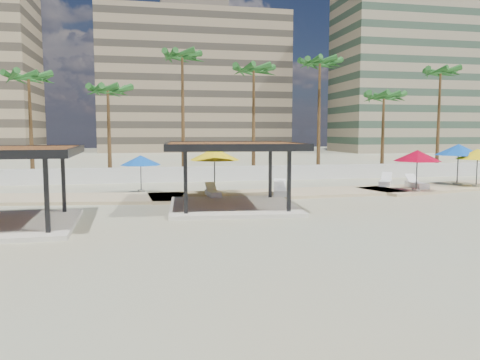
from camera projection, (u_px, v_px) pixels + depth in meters
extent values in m
plane|color=tan|center=(280.00, 216.00, 22.05)|extent=(200.00, 200.00, 0.00)
cube|color=#C6B284|center=(43.00, 199.00, 26.98)|extent=(16.40, 6.19, 0.24)
cube|color=#C6B284|center=(279.00, 194.00, 29.26)|extent=(16.24, 5.11, 0.24)
cube|color=#C6B284|center=(461.00, 186.00, 33.49)|extent=(16.49, 7.75, 0.24)
cube|color=silver|center=(224.00, 174.00, 37.58)|extent=(56.00, 0.30, 1.20)
cube|color=#847259|center=(194.00, 84.00, 97.46)|extent=(38.00, 16.00, 28.00)
cube|color=#595147|center=(193.00, 9.00, 95.91)|extent=(13.30, 9.60, 2.40)
cube|color=gray|center=(417.00, 67.00, 94.16)|extent=(32.00, 15.00, 34.00)
cube|color=beige|center=(233.00, 206.00, 24.24)|extent=(6.88, 6.88, 0.19)
cube|color=black|center=(186.00, 182.00, 21.40)|extent=(0.19, 0.19, 2.90)
cube|color=black|center=(185.00, 173.00, 26.18)|extent=(0.19, 0.19, 2.90)
cube|color=black|center=(289.00, 181.00, 21.98)|extent=(0.19, 0.19, 2.90)
cube|color=black|center=(270.00, 172.00, 26.76)|extent=(0.19, 0.19, 2.90)
cube|color=brown|center=(232.00, 146.00, 23.92)|extent=(7.09, 7.09, 0.27)
cube|color=black|center=(240.00, 148.00, 20.67)|extent=(6.67, 0.66, 0.33)
cube|color=black|center=(227.00, 144.00, 27.17)|extent=(6.67, 0.66, 0.33)
cube|color=black|center=(168.00, 146.00, 23.53)|extent=(0.66, 6.67, 0.33)
cube|color=black|center=(295.00, 145.00, 24.31)|extent=(0.66, 6.67, 0.33)
cube|color=black|center=(47.00, 195.00, 17.31)|extent=(0.18, 0.18, 2.83)
cube|color=black|center=(64.00, 182.00, 21.87)|extent=(0.18, 0.18, 2.83)
cube|color=black|center=(12.00, 149.00, 21.98)|extent=(6.50, 0.34, 0.32)
cube|color=black|center=(76.00, 151.00, 19.63)|extent=(0.34, 6.50, 0.32)
cylinder|color=beige|center=(215.00, 192.00, 28.96)|extent=(0.54, 0.54, 0.13)
cylinder|color=#262628|center=(215.00, 172.00, 28.84)|extent=(0.08, 0.08, 2.59)
cone|color=yellow|center=(214.00, 154.00, 28.72)|extent=(3.69, 3.69, 0.75)
cylinder|color=beige|center=(416.00, 190.00, 29.80)|extent=(0.51, 0.51, 0.12)
cylinder|color=#262628|center=(417.00, 172.00, 29.68)|extent=(0.07, 0.07, 2.44)
cone|color=#A1011C|center=(417.00, 156.00, 29.57)|extent=(3.55, 3.55, 0.71)
cylinder|color=beige|center=(457.00, 184.00, 33.46)|extent=(0.56, 0.56, 0.14)
cylinder|color=#262628|center=(458.00, 166.00, 33.33)|extent=(0.08, 0.08, 2.70)
cone|color=#0E4EB9|center=(459.00, 150.00, 33.21)|extent=(4.18, 4.18, 0.79)
cylinder|color=beige|center=(476.00, 186.00, 32.35)|extent=(0.50, 0.50, 0.12)
cylinder|color=#262628|center=(477.00, 169.00, 32.24)|extent=(0.07, 0.07, 2.42)
cone|color=yellow|center=(478.00, 154.00, 32.13)|extent=(3.86, 3.86, 0.71)
cylinder|color=beige|center=(141.00, 190.00, 29.71)|extent=(0.44, 0.44, 0.11)
cylinder|color=#262628|center=(141.00, 175.00, 29.61)|extent=(0.06, 0.06, 2.13)
cone|color=#0E4EB9|center=(141.00, 160.00, 29.52)|extent=(2.98, 2.98, 0.62)
cube|color=silver|center=(213.00, 194.00, 27.48)|extent=(0.76, 1.87, 0.26)
cube|color=silver|center=(213.00, 191.00, 27.46)|extent=(0.76, 1.87, 0.06)
cube|color=silver|center=(211.00, 186.00, 28.13)|extent=(0.65, 0.67, 0.47)
cube|color=silver|center=(280.00, 192.00, 28.00)|extent=(1.32, 2.29, 0.30)
cube|color=silver|center=(280.00, 189.00, 27.98)|extent=(1.32, 2.29, 0.07)
cube|color=silver|center=(280.00, 183.00, 28.80)|extent=(0.89, 0.91, 0.55)
cube|color=silver|center=(417.00, 185.00, 31.72)|extent=(0.92, 2.16, 0.29)
cube|color=silver|center=(417.00, 183.00, 31.70)|extent=(0.92, 2.16, 0.06)
cube|color=silver|center=(411.00, 178.00, 32.49)|extent=(0.76, 0.78, 0.53)
cube|color=silver|center=(385.00, 183.00, 33.05)|extent=(1.81, 2.20, 0.30)
cube|color=silver|center=(386.00, 181.00, 33.03)|extent=(1.81, 2.20, 0.06)
cube|color=silver|center=(387.00, 176.00, 33.77)|extent=(1.00, 1.01, 0.54)
cone|color=brown|center=(31.00, 129.00, 36.88)|extent=(0.36, 0.36, 8.38)
ellipsoid|color=#1F571F|center=(29.00, 78.00, 36.48)|extent=(3.00, 3.00, 1.80)
cone|color=brown|center=(109.00, 135.00, 37.53)|extent=(0.36, 0.36, 7.44)
ellipsoid|color=#1F571F|center=(108.00, 91.00, 37.18)|extent=(3.00, 3.00, 1.80)
cone|color=brown|center=(183.00, 117.00, 39.35)|extent=(0.36, 0.36, 10.41)
ellipsoid|color=#1F571F|center=(182.00, 57.00, 38.85)|extent=(3.00, 3.00, 1.80)
cone|color=brown|center=(254.00, 123.00, 40.10)|extent=(0.36, 0.36, 9.39)
ellipsoid|color=#1F571F|center=(254.00, 70.00, 39.65)|extent=(3.00, 3.00, 1.80)
cone|color=brown|center=(319.00, 119.00, 41.44)|extent=(0.36, 0.36, 10.16)
ellipsoid|color=#1F571F|center=(320.00, 64.00, 40.95)|extent=(3.00, 3.00, 1.80)
cone|color=brown|center=(383.00, 135.00, 42.39)|extent=(0.36, 0.36, 7.29)
ellipsoid|color=#1F571F|center=(384.00, 97.00, 42.04)|extent=(3.00, 3.00, 1.80)
cone|color=brown|center=(438.00, 122.00, 44.04)|extent=(0.36, 0.36, 9.70)
ellipsoid|color=#1F571F|center=(441.00, 73.00, 43.57)|extent=(3.00, 3.00, 1.80)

